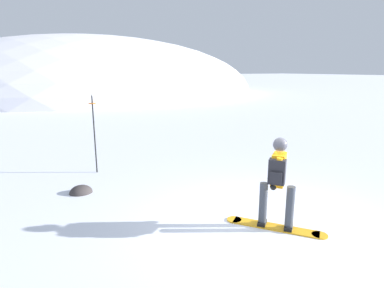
% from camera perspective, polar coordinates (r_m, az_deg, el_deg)
% --- Properties ---
extents(ground_plane, '(300.00, 300.00, 0.00)m').
position_cam_1_polar(ground_plane, '(6.40, 12.68, -13.96)').
color(ground_plane, white).
extents(ridge_peak_main, '(40.08, 36.07, 13.47)m').
position_cam_1_polar(ridge_peak_main, '(42.26, -17.30, 8.64)').
color(ridge_peak_main, white).
rests_on(ridge_peak_main, ground).
extents(snowboarder_main, '(1.24, 1.51, 1.71)m').
position_cam_1_polar(snowboarder_main, '(6.00, 14.86, -6.41)').
color(snowboarder_main, orange).
rests_on(snowboarder_main, ground).
extents(piste_marker_near, '(0.20, 0.20, 2.22)m').
position_cam_1_polar(piste_marker_near, '(9.35, -16.89, 2.57)').
color(piste_marker_near, black).
rests_on(piste_marker_near, ground).
extents(rock_dark, '(0.54, 0.46, 0.38)m').
position_cam_1_polar(rock_dark, '(8.21, -18.98, -8.15)').
color(rock_dark, '#383333').
rests_on(rock_dark, ground).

